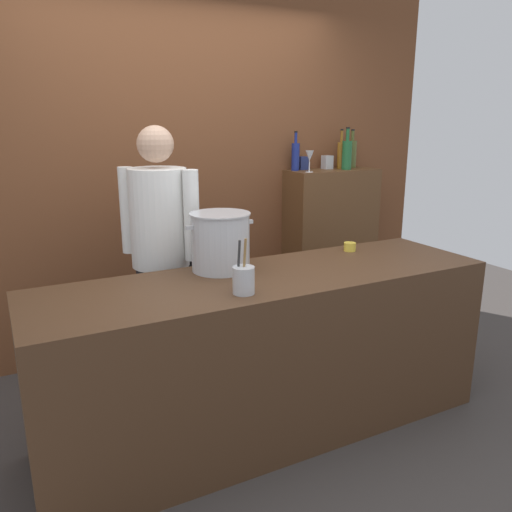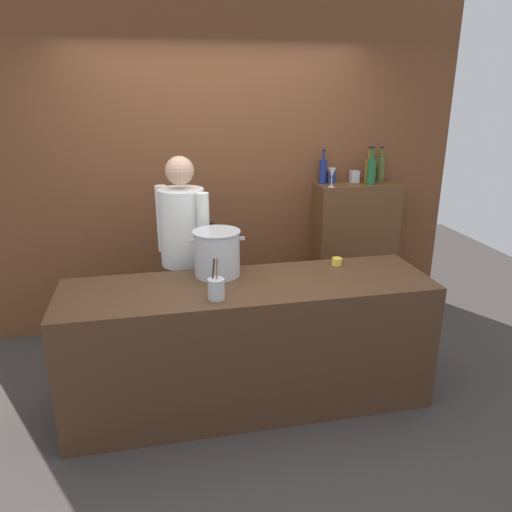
{
  "view_description": "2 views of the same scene",
  "coord_description": "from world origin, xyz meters",
  "px_view_note": "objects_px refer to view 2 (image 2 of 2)",
  "views": [
    {
      "loc": [
        -1.24,
        -2.24,
        1.69
      ],
      "look_at": [
        0.11,
        0.35,
        0.91
      ],
      "focal_mm": 35.95,
      "sensor_mm": 36.0,
      "label": 1
    },
    {
      "loc": [
        -0.58,
        -2.95,
        2.13
      ],
      "look_at": [
        0.13,
        0.38,
        0.96
      ],
      "focal_mm": 34.57,
      "sensor_mm": 36.0,
      "label": 2
    }
  ],
  "objects_px": {
    "wine_bottle_green": "(371,171)",
    "chef": "(184,248)",
    "wine_bottle_cobalt": "(323,171)",
    "spice_tin_navy": "(331,177)",
    "wine_glass_wide": "(332,174)",
    "wine_bottle_amber": "(368,170)",
    "stockpot_large": "(217,253)",
    "butter_jar": "(337,261)",
    "utensil_crock": "(216,288)",
    "wine_bottle_olive": "(381,168)",
    "spice_tin_silver": "(354,176)"
  },
  "relations": [
    {
      "from": "chef",
      "to": "wine_bottle_cobalt",
      "type": "bearing_deg",
      "value": -105.13
    },
    {
      "from": "wine_bottle_cobalt",
      "to": "wine_glass_wide",
      "type": "height_order",
      "value": "wine_bottle_cobalt"
    },
    {
      "from": "wine_bottle_amber",
      "to": "utensil_crock",
      "type": "bearing_deg",
      "value": -138.23
    },
    {
      "from": "spice_tin_silver",
      "to": "stockpot_large",
      "type": "bearing_deg",
      "value": -143.54
    },
    {
      "from": "butter_jar",
      "to": "spice_tin_silver",
      "type": "distance_m",
      "value": 1.24
    },
    {
      "from": "stockpot_large",
      "to": "spice_tin_navy",
      "type": "relative_size",
      "value": 3.66
    },
    {
      "from": "spice_tin_silver",
      "to": "wine_bottle_amber",
      "type": "bearing_deg",
      "value": -11.54
    },
    {
      "from": "chef",
      "to": "wine_bottle_green",
      "type": "relative_size",
      "value": 4.96
    },
    {
      "from": "wine_bottle_green",
      "to": "spice_tin_silver",
      "type": "xyz_separation_m",
      "value": [
        -0.11,
        0.12,
        -0.07
      ]
    },
    {
      "from": "stockpot_large",
      "to": "chef",
      "type": "bearing_deg",
      "value": 113.68
    },
    {
      "from": "wine_bottle_green",
      "to": "wine_bottle_amber",
      "type": "relative_size",
      "value": 1.05
    },
    {
      "from": "chef",
      "to": "stockpot_large",
      "type": "distance_m",
      "value": 0.5
    },
    {
      "from": "wine_bottle_amber",
      "to": "wine_bottle_olive",
      "type": "bearing_deg",
      "value": 14.94
    },
    {
      "from": "chef",
      "to": "wine_glass_wide",
      "type": "distance_m",
      "value": 1.47
    },
    {
      "from": "stockpot_large",
      "to": "utensil_crock",
      "type": "height_order",
      "value": "stockpot_large"
    },
    {
      "from": "chef",
      "to": "wine_glass_wide",
      "type": "bearing_deg",
      "value": -111.6
    },
    {
      "from": "wine_bottle_amber",
      "to": "butter_jar",
      "type": "bearing_deg",
      "value": -123.13
    },
    {
      "from": "utensil_crock",
      "to": "spice_tin_silver",
      "type": "bearing_deg",
      "value": 44.45
    },
    {
      "from": "wine_bottle_amber",
      "to": "wine_bottle_cobalt",
      "type": "xyz_separation_m",
      "value": [
        -0.43,
        0.02,
        -0.0
      ]
    },
    {
      "from": "wine_bottle_olive",
      "to": "spice_tin_navy",
      "type": "relative_size",
      "value": 3.0
    },
    {
      "from": "butter_jar",
      "to": "wine_bottle_cobalt",
      "type": "relative_size",
      "value": 0.24
    },
    {
      "from": "wine_bottle_amber",
      "to": "spice_tin_navy",
      "type": "bearing_deg",
      "value": 169.42
    },
    {
      "from": "wine_bottle_cobalt",
      "to": "butter_jar",
      "type": "bearing_deg",
      "value": -102.82
    },
    {
      "from": "butter_jar",
      "to": "wine_glass_wide",
      "type": "bearing_deg",
      "value": 73.34
    },
    {
      "from": "wine_bottle_olive",
      "to": "butter_jar",
      "type": "bearing_deg",
      "value": -127.36
    },
    {
      "from": "stockpot_large",
      "to": "butter_jar",
      "type": "bearing_deg",
      "value": 0.77
    },
    {
      "from": "wine_bottle_amber",
      "to": "spice_tin_silver",
      "type": "distance_m",
      "value": 0.14
    },
    {
      "from": "chef",
      "to": "stockpot_large",
      "type": "relative_size",
      "value": 4.32
    },
    {
      "from": "wine_glass_wide",
      "to": "utensil_crock",
      "type": "bearing_deg",
      "value": -132.93
    },
    {
      "from": "butter_jar",
      "to": "wine_bottle_amber",
      "type": "bearing_deg",
      "value": 56.87
    },
    {
      "from": "wine_bottle_olive",
      "to": "spice_tin_silver",
      "type": "relative_size",
      "value": 2.91
    },
    {
      "from": "wine_bottle_green",
      "to": "chef",
      "type": "bearing_deg",
      "value": -164.3
    },
    {
      "from": "stockpot_large",
      "to": "wine_glass_wide",
      "type": "relative_size",
      "value": 2.31
    },
    {
      "from": "wine_bottle_amber",
      "to": "wine_bottle_olive",
      "type": "relative_size",
      "value": 1.01
    },
    {
      "from": "wine_bottle_green",
      "to": "wine_bottle_amber",
      "type": "xyz_separation_m",
      "value": [
        0.01,
        0.09,
        -0.01
      ]
    },
    {
      "from": "wine_bottle_amber",
      "to": "spice_tin_navy",
      "type": "relative_size",
      "value": 3.03
    },
    {
      "from": "utensil_crock",
      "to": "wine_bottle_green",
      "type": "height_order",
      "value": "wine_bottle_green"
    },
    {
      "from": "wine_bottle_green",
      "to": "spice_tin_silver",
      "type": "distance_m",
      "value": 0.17
    },
    {
      "from": "chef",
      "to": "wine_bottle_cobalt",
      "type": "height_order",
      "value": "chef"
    },
    {
      "from": "wine_bottle_green",
      "to": "spice_tin_silver",
      "type": "height_order",
      "value": "wine_bottle_green"
    },
    {
      "from": "chef",
      "to": "stockpot_large",
      "type": "bearing_deg",
      "value": 163.83
    },
    {
      "from": "wine_bottle_green",
      "to": "spice_tin_navy",
      "type": "height_order",
      "value": "wine_bottle_green"
    },
    {
      "from": "wine_glass_wide",
      "to": "spice_tin_navy",
      "type": "xyz_separation_m",
      "value": [
        0.06,
        0.2,
        -0.06
      ]
    },
    {
      "from": "utensil_crock",
      "to": "spice_tin_navy",
      "type": "relative_size",
      "value": 2.53
    },
    {
      "from": "stockpot_large",
      "to": "butter_jar",
      "type": "height_order",
      "value": "stockpot_large"
    },
    {
      "from": "chef",
      "to": "wine_bottle_cobalt",
      "type": "relative_size",
      "value": 5.42
    },
    {
      "from": "wine_bottle_cobalt",
      "to": "spice_tin_silver",
      "type": "height_order",
      "value": "wine_bottle_cobalt"
    },
    {
      "from": "chef",
      "to": "wine_bottle_green",
      "type": "distance_m",
      "value": 1.84
    },
    {
      "from": "wine_bottle_green",
      "to": "wine_bottle_amber",
      "type": "bearing_deg",
      "value": 82.39
    },
    {
      "from": "spice_tin_navy",
      "to": "wine_glass_wide",
      "type": "bearing_deg",
      "value": -107.67
    }
  ]
}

